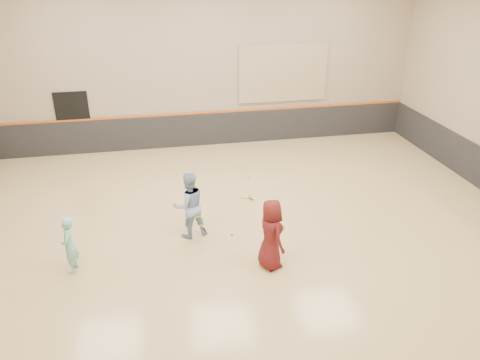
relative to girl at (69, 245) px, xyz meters
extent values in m
cube|color=tan|center=(3.84, 1.06, -0.76)|extent=(15.00, 12.00, 0.20)
cube|color=tan|center=(3.84, 7.07, 2.34)|extent=(15.00, 0.02, 6.00)
cube|color=tan|center=(3.84, -4.95, 2.34)|extent=(15.00, 0.02, 6.00)
cube|color=#232326|center=(3.84, 7.03, -0.06)|extent=(14.90, 0.04, 1.20)
cube|color=#D85914|center=(3.84, 7.02, 0.56)|extent=(14.90, 0.03, 0.06)
cube|color=tan|center=(6.64, 7.01, 1.84)|extent=(3.20, 0.08, 2.00)
cube|color=black|center=(-0.66, 7.04, 0.44)|extent=(1.10, 0.05, 2.20)
imported|color=#77CFC3|center=(0.00, 0.00, 0.00)|extent=(0.34, 0.50, 1.32)
imported|color=#8BA9D7|center=(2.65, 0.97, 0.18)|extent=(0.95, 0.82, 1.68)
imported|color=#561416|center=(4.26, -0.64, 0.15)|extent=(0.70, 0.90, 1.62)
sphere|color=yellow|center=(3.65, 0.74, -0.63)|extent=(0.07, 0.07, 0.07)
sphere|color=#B4D531|center=(4.50, -0.78, 0.35)|extent=(0.07, 0.07, 0.07)
sphere|color=#CADC33|center=(4.73, 3.94, -0.63)|extent=(0.07, 0.07, 0.07)
camera|label=1|loc=(1.94, -8.93, 5.52)|focal=35.00mm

